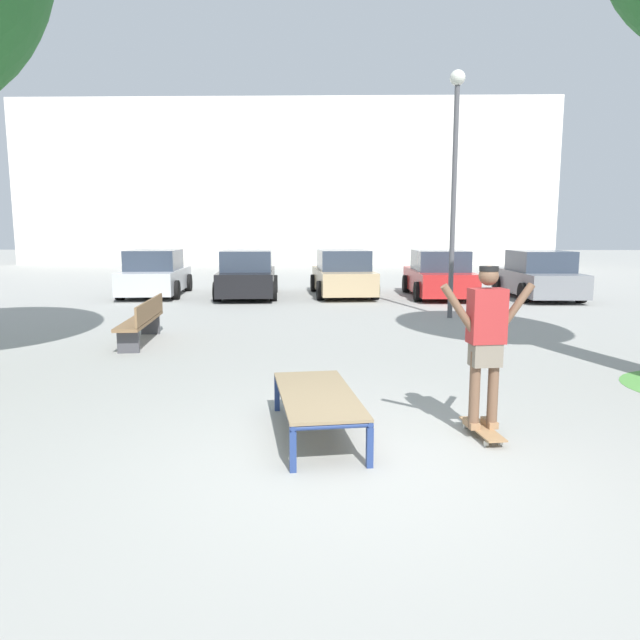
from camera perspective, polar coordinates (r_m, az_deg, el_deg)
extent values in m
plane|color=#999993|center=(5.64, 3.87, -13.66)|extent=(120.00, 120.00, 0.00)
cube|color=silver|center=(38.85, -3.42, 12.90)|extent=(33.40, 4.00, 10.04)
cube|color=navy|center=(7.13, -4.16, -7.23)|extent=(0.07, 0.07, 0.38)
cube|color=navy|center=(7.21, 1.43, -7.02)|extent=(0.07, 0.07, 0.38)
cube|color=navy|center=(5.39, -2.63, -12.55)|extent=(0.07, 0.07, 0.38)
cube|color=navy|center=(5.50, 4.81, -12.13)|extent=(0.07, 0.07, 0.38)
cylinder|color=navy|center=(6.19, -3.53, -7.63)|extent=(0.37, 1.88, 0.05)
cylinder|color=navy|center=(6.28, 2.89, -7.37)|extent=(0.37, 1.88, 0.05)
cylinder|color=navy|center=(7.11, -1.36, -5.47)|extent=(0.76, 0.18, 0.05)
cylinder|color=navy|center=(5.36, 1.13, -10.22)|extent=(0.76, 0.18, 0.05)
cube|color=#847051|center=(6.21, -0.29, -7.16)|extent=(1.07, 2.00, 0.03)
cube|color=#9E754C|center=(6.51, 15.36, -10.06)|extent=(0.32, 0.82, 0.02)
cylinder|color=silver|center=(6.74, 13.80, -9.84)|extent=(0.04, 0.06, 0.06)
cylinder|color=silver|center=(6.80, 14.99, -9.73)|extent=(0.04, 0.06, 0.06)
cylinder|color=silver|center=(6.26, 15.72, -11.39)|extent=(0.04, 0.06, 0.06)
cylinder|color=silver|center=(6.32, 16.99, -11.26)|extent=(0.04, 0.06, 0.06)
cylinder|color=brown|center=(6.35, 14.68, -6.57)|extent=(0.11, 0.11, 0.82)
cube|color=#99704C|center=(6.50, 14.38, -9.65)|extent=(0.14, 0.25, 0.07)
cylinder|color=brown|center=(6.43, 16.33, -6.45)|extent=(0.11, 0.11, 0.82)
cube|color=#99704C|center=(6.58, 16.01, -9.50)|extent=(0.14, 0.25, 0.07)
cube|color=#756B5B|center=(6.30, 15.65, -3.22)|extent=(0.33, 0.24, 0.24)
cube|color=maroon|center=(6.24, 15.80, 0.38)|extent=(0.39, 0.27, 0.56)
cylinder|color=brown|center=(6.11, 13.25, 1.04)|extent=(0.41, 0.14, 0.52)
cylinder|color=brown|center=(6.35, 18.31, 1.11)|extent=(0.41, 0.14, 0.52)
sphere|color=brown|center=(6.19, 15.95, 4.13)|extent=(0.20, 0.20, 0.20)
cylinder|color=black|center=(6.19, 15.98, 4.78)|extent=(0.19, 0.19, 0.05)
cube|color=#B7BABF|center=(20.34, -15.53, 3.75)|extent=(2.07, 4.34, 0.70)
cube|color=#2D3847|center=(20.15, -15.69, 5.61)|extent=(1.74, 2.23, 0.64)
cylinder|color=black|center=(21.81, -17.02, 3.44)|extent=(0.27, 0.62, 0.60)
cylinder|color=black|center=(21.49, -12.59, 3.54)|extent=(0.27, 0.62, 0.60)
cylinder|color=black|center=(19.29, -18.74, 2.73)|extent=(0.27, 0.62, 0.60)
cylinder|color=black|center=(18.93, -13.75, 2.83)|extent=(0.27, 0.62, 0.60)
cube|color=black|center=(19.34, -6.99, 3.76)|extent=(2.05, 4.33, 0.70)
cube|color=#2D3847|center=(19.15, -7.06, 5.72)|extent=(1.73, 2.23, 0.64)
cylinder|color=black|center=(20.72, -9.13, 3.46)|extent=(0.27, 0.62, 0.60)
cylinder|color=black|center=(20.63, -4.42, 3.52)|extent=(0.27, 0.62, 0.60)
cylinder|color=black|center=(18.14, -9.90, 2.71)|extent=(0.27, 0.62, 0.60)
cylinder|color=black|center=(18.04, -4.52, 2.78)|extent=(0.27, 0.62, 0.60)
cube|color=tan|center=(19.58, 2.19, 3.88)|extent=(2.14, 4.36, 0.70)
cube|color=#2D3847|center=(19.38, 2.26, 5.82)|extent=(1.78, 2.25, 0.64)
cylinder|color=black|center=(20.80, -0.58, 3.59)|extent=(0.28, 0.62, 0.60)
cylinder|color=black|center=(21.00, 4.06, 3.61)|extent=(0.28, 0.62, 0.60)
cylinder|color=black|center=(18.22, 0.04, 2.86)|extent=(0.28, 0.62, 0.60)
cylinder|color=black|center=(18.44, 5.32, 2.90)|extent=(0.28, 0.62, 0.60)
cube|color=red|center=(19.54, 11.33, 3.71)|extent=(1.76, 4.23, 0.70)
cube|color=#2D3847|center=(19.35, 11.47, 5.65)|extent=(1.59, 2.12, 0.64)
cylinder|color=black|center=(20.70, 8.31, 3.47)|extent=(0.23, 0.60, 0.60)
cylinder|color=black|center=(21.00, 12.92, 3.42)|extent=(0.23, 0.60, 0.60)
cylinder|color=black|center=(18.14, 9.44, 2.72)|extent=(0.23, 0.60, 0.60)
cylinder|color=black|center=(18.48, 14.66, 2.67)|extent=(0.23, 0.60, 0.60)
cube|color=slate|center=(20.07, 20.19, 3.47)|extent=(1.77, 4.23, 0.70)
cube|color=#2D3847|center=(19.89, 20.44, 5.35)|extent=(1.60, 2.13, 0.64)
cylinder|color=black|center=(21.05, 16.78, 3.28)|extent=(0.23, 0.60, 0.60)
cylinder|color=black|center=(21.60, 21.11, 3.19)|extent=(0.23, 0.60, 0.60)
cylinder|color=black|center=(18.59, 19.05, 2.51)|extent=(0.23, 0.60, 0.60)
cylinder|color=black|center=(19.20, 23.86, 2.42)|extent=(0.23, 0.60, 0.60)
cube|color=brown|center=(11.79, -16.98, -0.06)|extent=(0.68, 2.43, 0.06)
cube|color=brown|center=(11.72, -16.08, 1.02)|extent=(0.29, 2.39, 0.36)
cube|color=#424247|center=(10.90, -17.99, -2.01)|extent=(0.38, 0.12, 0.40)
cube|color=#424247|center=(12.75, -16.03, -0.43)|extent=(0.38, 0.12, 0.40)
cylinder|color=#4C4C51|center=(14.81, 12.74, 10.82)|extent=(0.12, 0.12, 5.50)
sphere|color=silver|center=(15.20, 13.13, 21.80)|extent=(0.36, 0.36, 0.36)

